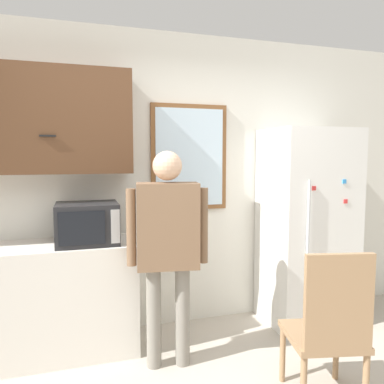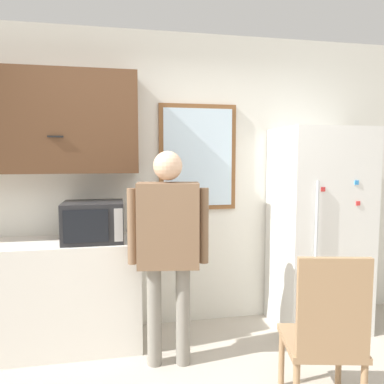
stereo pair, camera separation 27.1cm
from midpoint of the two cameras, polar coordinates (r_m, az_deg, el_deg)
name	(u,v)px [view 2 (the right image)]	position (r m, az deg, el deg)	size (l,w,h in m)	color
back_wall	(161,182)	(3.47, -2.59, 1.54)	(6.00, 0.06, 2.70)	silver
counter	(17,298)	(3.39, -23.04, -14.63)	(1.98, 0.55, 0.89)	silver
upper_cabinets	(13,121)	(3.32, -23.53, 9.84)	(1.98, 0.33, 0.84)	#51331E
microwave	(93,221)	(3.13, -12.41, -4.43)	(0.48, 0.42, 0.32)	#232326
person	(168,237)	(2.79, -0.86, -6.86)	(0.60, 0.29, 1.63)	gray
refrigerator	(319,229)	(3.69, 20.76, -5.32)	(0.78, 0.66, 1.84)	white
chair	(326,331)	(2.57, 22.82, -19.04)	(0.54, 0.54, 1.02)	#997551
window	(198,157)	(3.49, 3.11, 5.29)	(0.72, 0.05, 0.98)	brown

